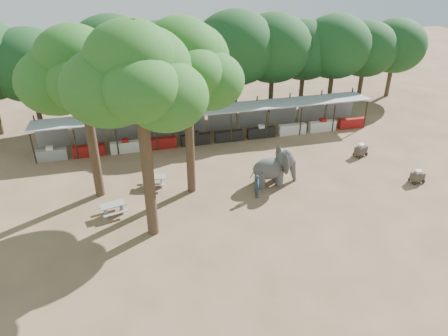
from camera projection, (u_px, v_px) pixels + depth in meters
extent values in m
plane|color=brown|center=(262.00, 237.00, 25.11)|extent=(100.00, 100.00, 0.00)
cube|color=#9B9FA3|center=(209.00, 110.00, 35.77)|extent=(28.00, 2.99, 0.39)
cylinder|color=#2D2319|center=(49.00, 147.00, 32.58)|extent=(0.12, 0.12, 2.40)
cylinder|color=#2D2319|center=(52.00, 131.00, 34.77)|extent=(0.12, 0.12, 2.80)
cube|color=gray|center=(51.00, 155.00, 33.15)|extent=(2.38, 0.50, 0.90)
cube|color=gray|center=(52.00, 135.00, 34.92)|extent=(2.52, 0.12, 2.00)
cylinder|color=#2D2319|center=(88.00, 144.00, 33.17)|extent=(0.12, 0.12, 2.40)
cylinder|color=#2D2319|center=(88.00, 127.00, 35.36)|extent=(0.12, 0.12, 2.80)
cube|color=maroon|center=(89.00, 151.00, 33.75)|extent=(2.38, 0.50, 0.90)
cube|color=gray|center=(89.00, 132.00, 35.52)|extent=(2.52, 0.12, 2.00)
cylinder|color=#2D2319|center=(125.00, 140.00, 33.77)|extent=(0.12, 0.12, 2.40)
cylinder|color=#2D2319|center=(123.00, 124.00, 35.96)|extent=(0.12, 0.12, 2.80)
cube|color=silver|center=(126.00, 147.00, 34.34)|extent=(2.38, 0.50, 0.90)
cube|color=gray|center=(124.00, 129.00, 36.11)|extent=(2.52, 0.12, 2.00)
cylinder|color=#2D2319|center=(161.00, 136.00, 34.36)|extent=(0.12, 0.12, 2.40)
cylinder|color=#2D2319|center=(157.00, 121.00, 36.55)|extent=(0.12, 0.12, 2.80)
cube|color=maroon|center=(161.00, 143.00, 34.94)|extent=(2.38, 0.50, 0.90)
cube|color=gray|center=(157.00, 125.00, 36.71)|extent=(2.52, 0.12, 2.00)
cylinder|color=#2D2319|center=(196.00, 132.00, 34.96)|extent=(0.12, 0.12, 2.40)
cylinder|color=#2D2319|center=(190.00, 118.00, 37.15)|extent=(0.12, 0.12, 2.80)
cube|color=black|center=(196.00, 140.00, 35.53)|extent=(2.38, 0.50, 0.90)
cube|color=gray|center=(190.00, 122.00, 37.30)|extent=(2.52, 0.12, 2.00)
cylinder|color=#2D2319|center=(230.00, 129.00, 35.55)|extent=(0.12, 0.12, 2.40)
cylinder|color=#2D2319|center=(222.00, 115.00, 37.74)|extent=(0.12, 0.12, 2.80)
cube|color=black|center=(229.00, 136.00, 36.13)|extent=(2.38, 0.50, 0.90)
cube|color=gray|center=(222.00, 119.00, 37.90)|extent=(2.52, 0.12, 2.00)
cylinder|color=#2D2319|center=(262.00, 126.00, 36.15)|extent=(0.12, 0.12, 2.40)
cylinder|color=#2D2319|center=(253.00, 112.00, 38.34)|extent=(0.12, 0.12, 2.80)
cube|color=black|center=(261.00, 133.00, 36.72)|extent=(2.38, 0.50, 0.90)
cube|color=gray|center=(253.00, 116.00, 38.49)|extent=(2.52, 0.12, 2.00)
cylinder|color=#2D2319|center=(294.00, 122.00, 36.74)|extent=(0.12, 0.12, 2.40)
cylinder|color=#2D2319|center=(283.00, 109.00, 38.93)|extent=(0.12, 0.12, 2.80)
cube|color=silver|center=(292.00, 129.00, 37.32)|extent=(2.38, 0.50, 0.90)
cube|color=gray|center=(283.00, 113.00, 39.09)|extent=(2.52, 0.12, 2.00)
cylinder|color=#2D2319|center=(325.00, 119.00, 37.34)|extent=(0.12, 0.12, 2.40)
cylinder|color=#2D2319|center=(312.00, 106.00, 39.53)|extent=(0.12, 0.12, 2.80)
cube|color=silver|center=(322.00, 126.00, 37.91)|extent=(2.38, 0.50, 0.90)
cube|color=gray|center=(312.00, 110.00, 39.68)|extent=(2.52, 0.12, 2.00)
cylinder|color=#2D2319|center=(354.00, 116.00, 37.93)|extent=(0.12, 0.12, 2.40)
cylinder|color=#2D2319|center=(340.00, 103.00, 40.12)|extent=(0.12, 0.12, 2.80)
cube|color=maroon|center=(351.00, 123.00, 38.51)|extent=(2.38, 0.50, 0.90)
cube|color=gray|center=(340.00, 108.00, 40.28)|extent=(2.52, 0.12, 2.00)
cylinder|color=#332316|center=(90.00, 131.00, 26.90)|extent=(0.60, 0.60, 9.20)
cone|color=#332316|center=(78.00, 57.00, 24.67)|extent=(0.57, 0.57, 2.88)
ellipsoid|color=#1B5018|center=(57.00, 81.00, 25.29)|extent=(4.80, 4.80, 3.94)
ellipsoid|color=#1B5018|center=(104.00, 89.00, 25.28)|extent=(4.20, 4.20, 3.44)
ellipsoid|color=#1B5018|center=(85.00, 65.00, 26.02)|extent=(5.20, 5.20, 4.26)
ellipsoid|color=#1B5018|center=(81.00, 82.00, 24.09)|extent=(3.80, 3.80, 3.12)
ellipsoid|color=#1B5018|center=(73.00, 56.00, 24.76)|extent=(4.40, 4.40, 3.61)
cylinder|color=#332316|center=(146.00, 153.00, 23.01)|extent=(0.64, 0.64, 10.40)
cone|color=#332316|center=(136.00, 54.00, 20.48)|extent=(0.61, 0.61, 3.25)
ellipsoid|color=#1B5018|center=(110.00, 87.00, 21.20)|extent=(4.80, 4.80, 3.94)
ellipsoid|color=#1B5018|center=(166.00, 96.00, 21.18)|extent=(4.20, 4.20, 3.44)
ellipsoid|color=#1B5018|center=(141.00, 68.00, 21.92)|extent=(5.20, 5.20, 4.26)
ellipsoid|color=#1B5018|center=(141.00, 89.00, 19.99)|extent=(3.80, 3.80, 3.12)
ellipsoid|color=#1B5018|center=(130.00, 57.00, 20.66)|extent=(4.40, 4.40, 3.61)
cylinder|color=#332316|center=(189.00, 125.00, 27.23)|extent=(0.56, 0.56, 9.60)
cone|color=#332316|center=(186.00, 48.00, 24.90)|extent=(0.53, 0.53, 3.00)
ellipsoid|color=#1B5018|center=(162.00, 73.00, 25.56)|extent=(4.80, 4.80, 3.94)
ellipsoid|color=#1B5018|center=(209.00, 81.00, 25.54)|extent=(4.20, 4.20, 3.44)
ellipsoid|color=#1B5018|center=(187.00, 57.00, 26.28)|extent=(5.20, 5.20, 4.26)
ellipsoid|color=#1B5018|center=(191.00, 74.00, 24.35)|extent=(3.80, 3.80, 3.12)
ellipsoid|color=#1B5018|center=(180.00, 48.00, 25.02)|extent=(4.40, 4.40, 3.61)
cylinder|color=#332316|center=(4.00, 113.00, 36.77)|extent=(0.44, 0.44, 3.74)
cylinder|color=#332316|center=(45.00, 110.00, 37.48)|extent=(0.44, 0.44, 3.74)
ellipsoid|color=black|center=(37.00, 68.00, 35.71)|extent=(6.46, 5.95, 5.61)
cylinder|color=#332316|center=(86.00, 106.00, 38.19)|extent=(0.44, 0.44, 3.74)
ellipsoid|color=black|center=(79.00, 65.00, 36.41)|extent=(6.46, 5.95, 5.61)
cylinder|color=#332316|center=(124.00, 103.00, 38.90)|extent=(0.44, 0.44, 3.74)
ellipsoid|color=black|center=(120.00, 62.00, 37.12)|extent=(6.46, 5.95, 5.61)
cylinder|color=#332316|center=(162.00, 100.00, 39.61)|extent=(0.44, 0.44, 3.74)
ellipsoid|color=black|center=(159.00, 60.00, 37.83)|extent=(6.46, 5.95, 5.61)
cylinder|color=#332316|center=(198.00, 97.00, 40.31)|extent=(0.44, 0.44, 3.74)
ellipsoid|color=black|center=(196.00, 57.00, 38.54)|extent=(6.46, 5.95, 5.61)
cylinder|color=#332316|center=(232.00, 94.00, 41.02)|extent=(0.44, 0.44, 3.74)
ellipsoid|color=black|center=(233.00, 55.00, 39.25)|extent=(6.46, 5.95, 5.61)
cylinder|color=#332316|center=(266.00, 91.00, 41.73)|extent=(0.44, 0.44, 3.74)
ellipsoid|color=black|center=(268.00, 53.00, 39.96)|extent=(6.46, 5.95, 5.61)
cylinder|color=#332316|center=(299.00, 88.00, 42.44)|extent=(0.44, 0.44, 3.74)
ellipsoid|color=black|center=(302.00, 50.00, 40.66)|extent=(6.46, 5.95, 5.61)
cylinder|color=#332316|center=(330.00, 85.00, 43.15)|extent=(0.44, 0.44, 3.74)
ellipsoid|color=black|center=(335.00, 48.00, 41.37)|extent=(6.46, 5.95, 5.61)
cylinder|color=#332316|center=(360.00, 83.00, 43.86)|extent=(0.44, 0.44, 3.74)
ellipsoid|color=black|center=(366.00, 46.00, 42.08)|extent=(6.46, 5.95, 5.61)
cylinder|color=#332316|center=(390.00, 80.00, 44.56)|extent=(0.44, 0.44, 3.74)
ellipsoid|color=black|center=(397.00, 44.00, 42.79)|extent=(6.46, 5.95, 5.61)
ellipsoid|color=#3D3B3B|center=(269.00, 169.00, 29.72)|extent=(2.33, 1.37, 1.50)
cylinder|color=#3D3B3B|center=(262.00, 180.00, 29.57)|extent=(0.54, 0.54, 1.26)
cylinder|color=#3D3B3B|center=(259.00, 175.00, 30.17)|extent=(0.54, 0.54, 1.26)
cylinder|color=#3D3B3B|center=(279.00, 177.00, 29.83)|extent=(0.54, 0.54, 1.26)
cylinder|color=#3D3B3B|center=(276.00, 172.00, 30.44)|extent=(0.54, 0.54, 1.26)
ellipsoid|color=#3D3B3B|center=(285.00, 160.00, 29.69)|extent=(1.29, 1.04, 1.39)
ellipsoid|color=#3D3B3B|center=(286.00, 164.00, 29.05)|extent=(0.22, 1.14, 1.43)
ellipsoid|color=#3D3B3B|center=(279.00, 155.00, 30.20)|extent=(0.22, 1.14, 1.43)
cone|color=#3D3B3B|center=(293.00, 171.00, 30.30)|extent=(0.57, 0.57, 1.57)
imported|color=#26384C|center=(257.00, 186.00, 28.52)|extent=(0.48, 0.64, 1.62)
cube|color=gray|center=(113.00, 205.00, 26.75)|extent=(1.62, 1.04, 0.06)
cube|color=gray|center=(105.00, 212.00, 26.72)|extent=(0.24, 0.60, 0.70)
cube|color=gray|center=(121.00, 208.00, 27.14)|extent=(0.24, 0.60, 0.70)
cube|color=gray|center=(116.00, 213.00, 26.48)|extent=(1.51, 0.61, 0.05)
cube|color=gray|center=(111.00, 204.00, 27.32)|extent=(1.51, 0.61, 0.05)
cube|color=gray|center=(154.00, 177.00, 29.71)|extent=(1.64, 1.02, 0.06)
cube|color=gray|center=(147.00, 182.00, 29.88)|extent=(0.23, 0.62, 0.71)
cube|color=gray|center=(162.00, 181.00, 29.91)|extent=(0.23, 0.62, 0.71)
cube|color=gray|center=(153.00, 185.00, 29.37)|extent=(1.55, 0.57, 0.05)
cube|color=gray|center=(155.00, 176.00, 30.35)|extent=(1.55, 0.57, 0.05)
cube|color=#382F27|center=(417.00, 177.00, 30.30)|extent=(0.89, 0.56, 0.61)
cylinder|color=black|center=(415.00, 183.00, 30.12)|extent=(0.26, 0.06, 0.26)
cylinder|color=black|center=(423.00, 182.00, 30.29)|extent=(0.26, 0.06, 0.26)
cylinder|color=black|center=(410.00, 179.00, 30.60)|extent=(0.26, 0.06, 0.26)
cylinder|color=black|center=(418.00, 178.00, 30.77)|extent=(0.26, 0.06, 0.26)
cube|color=silver|center=(419.00, 172.00, 30.10)|extent=(0.45, 0.37, 0.22)
cube|color=#382F27|center=(361.00, 150.00, 33.79)|extent=(1.08, 0.87, 0.66)
cylinder|color=black|center=(360.00, 157.00, 33.54)|extent=(0.28, 0.16, 0.28)
cylinder|color=black|center=(366.00, 154.00, 33.92)|extent=(0.28, 0.16, 0.28)
cylinder|color=black|center=(354.00, 154.00, 33.97)|extent=(0.28, 0.16, 0.28)
cylinder|color=black|center=(360.00, 151.00, 34.36)|extent=(0.28, 0.16, 0.28)
cube|color=silver|center=(362.00, 145.00, 33.58)|extent=(0.58, 0.52, 0.23)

